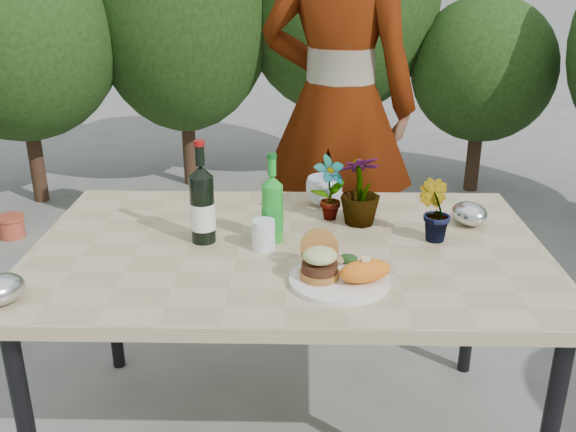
{
  "coord_description": "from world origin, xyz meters",
  "views": [
    {
      "loc": [
        0.04,
        -1.84,
        1.58
      ],
      "look_at": [
        0.0,
        -0.08,
        0.88
      ],
      "focal_mm": 40.0,
      "sensor_mm": 36.0,
      "label": 1
    }
  ],
  "objects_px": {
    "dinner_plate": "(339,280)",
    "wine_bottle": "(202,205)",
    "patio_table": "(289,261)",
    "person": "(338,106)"
  },
  "relations": [
    {
      "from": "patio_table",
      "to": "person",
      "type": "distance_m",
      "value": 1.08
    },
    {
      "from": "wine_bottle",
      "to": "person",
      "type": "distance_m",
      "value": 1.11
    },
    {
      "from": "dinner_plate",
      "to": "wine_bottle",
      "type": "bearing_deg",
      "value": 146.38
    },
    {
      "from": "wine_bottle",
      "to": "person",
      "type": "relative_size",
      "value": 0.17
    },
    {
      "from": "dinner_plate",
      "to": "wine_bottle",
      "type": "height_order",
      "value": "wine_bottle"
    },
    {
      "from": "patio_table",
      "to": "person",
      "type": "xyz_separation_m",
      "value": [
        0.2,
        1.02,
        0.28
      ]
    },
    {
      "from": "dinner_plate",
      "to": "wine_bottle",
      "type": "distance_m",
      "value": 0.51
    },
    {
      "from": "patio_table",
      "to": "person",
      "type": "relative_size",
      "value": 0.82
    },
    {
      "from": "patio_table",
      "to": "dinner_plate",
      "type": "relative_size",
      "value": 5.71
    },
    {
      "from": "wine_bottle",
      "to": "dinner_plate",
      "type": "bearing_deg",
      "value": -19.46
    }
  ]
}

